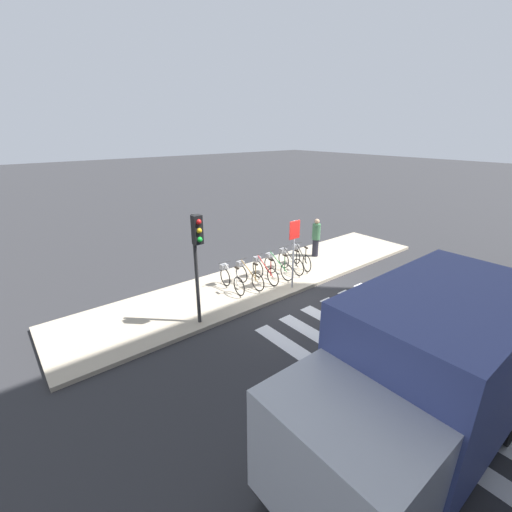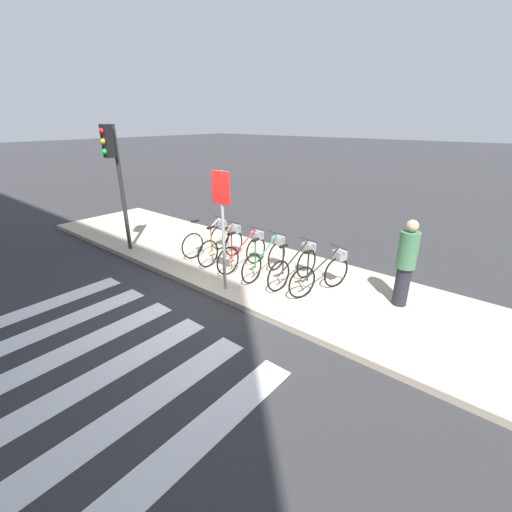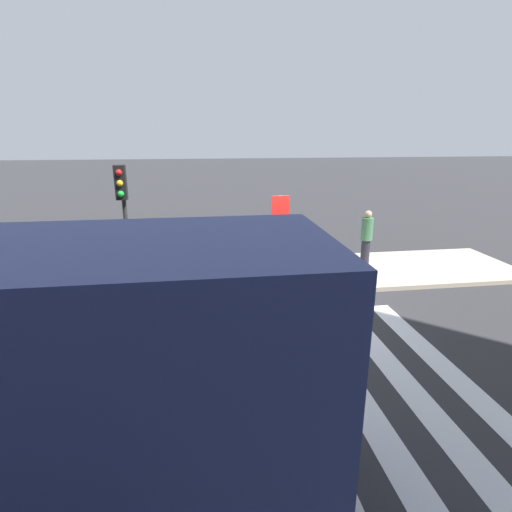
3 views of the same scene
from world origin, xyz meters
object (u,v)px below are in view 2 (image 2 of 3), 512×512
at_px(parked_bicycle_3, 267,257).
at_px(parked_bicycle_4, 296,264).
at_px(parked_bicycle_1, 224,244).
at_px(traffic_light, 113,162).
at_px(pedestrian, 406,262).
at_px(parked_bicycle_2, 245,250).
at_px(parked_bicycle_0, 210,237).
at_px(parked_bicycle_5, 324,272).
at_px(sign_post, 222,212).

distance_m(parked_bicycle_3, parked_bicycle_4, 0.71).
bearing_deg(parked_bicycle_1, parked_bicycle_4, 1.62).
bearing_deg(parked_bicycle_4, parked_bicycle_3, -174.68).
xyz_separation_m(parked_bicycle_4, traffic_light, (-4.56, -1.21, 1.83)).
bearing_deg(parked_bicycle_4, pedestrian, 13.23).
height_order(parked_bicycle_3, traffic_light, traffic_light).
bearing_deg(parked_bicycle_2, traffic_light, -160.58).
bearing_deg(parked_bicycle_0, parked_bicycle_5, -0.66).
bearing_deg(sign_post, parked_bicycle_0, 144.76).
distance_m(pedestrian, sign_post, 3.46).
relative_size(parked_bicycle_4, sign_post, 0.65).
bearing_deg(sign_post, parked_bicycle_3, 77.07).
bearing_deg(traffic_light, parked_bicycle_4, 14.86).
bearing_deg(parked_bicycle_2, parked_bicycle_3, 0.86).
height_order(parked_bicycle_4, sign_post, sign_post).
xyz_separation_m(parked_bicycle_1, sign_post, (1.09, -1.10, 1.18)).
xyz_separation_m(parked_bicycle_2, pedestrian, (3.35, 0.55, 0.43)).
relative_size(parked_bicycle_2, traffic_light, 0.49).
relative_size(parked_bicycle_5, sign_post, 0.62).
xyz_separation_m(parked_bicycle_3, sign_post, (-0.25, -1.09, 1.18)).
distance_m(parked_bicycle_0, pedestrian, 4.73).
height_order(parked_bicycle_4, traffic_light, traffic_light).
distance_m(parked_bicycle_0, parked_bicycle_3, 1.98).
bearing_deg(parked_bicycle_5, pedestrian, 17.93).
relative_size(parked_bicycle_1, traffic_light, 0.49).
relative_size(parked_bicycle_3, traffic_light, 0.49).
bearing_deg(parked_bicycle_1, parked_bicycle_2, -1.44).
bearing_deg(parked_bicycle_0, parked_bicycle_1, -10.85).
distance_m(parked_bicycle_4, sign_post, 1.91).
bearing_deg(parked_bicycle_1, parked_bicycle_3, -0.35).
height_order(parked_bicycle_0, parked_bicycle_2, same).
distance_m(pedestrian, traffic_light, 6.92).
relative_size(parked_bicycle_0, parked_bicycle_3, 1.00).
bearing_deg(parked_bicycle_3, parked_bicycle_5, 3.95).
xyz_separation_m(parked_bicycle_3, pedestrian, (2.71, 0.54, 0.43)).
distance_m(parked_bicycle_2, parked_bicycle_3, 0.63).
height_order(parked_bicycle_2, pedestrian, pedestrian).
distance_m(parked_bicycle_0, traffic_light, 2.92).
xyz_separation_m(parked_bicycle_0, parked_bicycle_5, (3.31, -0.04, 0.00)).
bearing_deg(parked_bicycle_4, parked_bicycle_5, 2.40).
bearing_deg(traffic_light, pedestrian, 14.37).
distance_m(parked_bicycle_2, traffic_light, 3.87).
distance_m(parked_bicycle_1, parked_bicycle_2, 0.70).
distance_m(traffic_light, sign_post, 3.66).
distance_m(parked_bicycle_1, traffic_light, 3.32).
distance_m(parked_bicycle_0, parked_bicycle_4, 2.68).
xyz_separation_m(parked_bicycle_0, parked_bicycle_4, (2.68, -0.06, 0.00)).
distance_m(parked_bicycle_0, parked_bicycle_5, 3.31).
bearing_deg(parked_bicycle_4, traffic_light, -165.14).
xyz_separation_m(parked_bicycle_3, traffic_light, (-3.85, -1.15, 1.83)).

